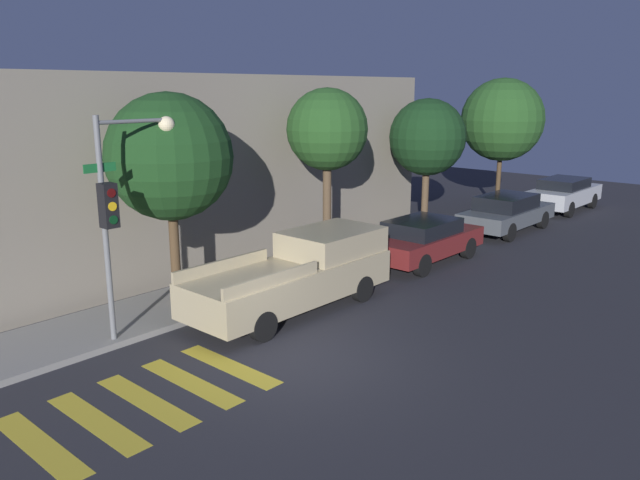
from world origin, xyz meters
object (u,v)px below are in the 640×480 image
tree_far_end (427,138)px  tree_behind_truck (502,120)px  traffic_light_pole (122,192)px  tree_midblock (327,131)px  tree_near_corner (170,157)px  pickup_truck (300,272)px  sedan_far_end (564,193)px  sedan_middle (507,212)px  sedan_near_corner (423,239)px

tree_far_end → tree_behind_truck: bearing=-0.0°
traffic_light_pole → tree_far_end: tree_far_end is taller
traffic_light_pole → tree_midblock: 7.74m
tree_near_corner → pickup_truck: bearing=-49.4°
sedan_far_end → tree_behind_truck: (-1.72, 2.34, 3.20)m
sedan_middle → tree_behind_truck: bearing=30.6°
sedan_middle → sedan_far_end: size_ratio=1.04×
tree_midblock → tree_near_corner: bearing=180.0°
tree_near_corner → tree_midblock: (5.68, 0.00, 0.35)m
traffic_light_pole → tree_far_end: bearing=4.6°
sedan_far_end → tree_near_corner: tree_near_corner is taller
pickup_truck → sedan_middle: 11.37m
tree_near_corner → tree_midblock: size_ratio=0.98×
sedan_far_end → tree_far_end: 8.56m
tree_far_end → tree_behind_truck: size_ratio=0.86×
tree_near_corner → sedan_middle: bearing=-9.9°
sedan_middle → sedan_far_end: 5.67m
pickup_truck → tree_behind_truck: (15.33, 2.34, 3.07)m
pickup_truck → tree_behind_truck: 15.80m
sedan_near_corner → tree_midblock: tree_midblock is taller
tree_far_end → tree_behind_truck: (6.03, -0.00, 0.42)m
pickup_truck → sedan_near_corner: pickup_truck is taller
tree_midblock → tree_behind_truck: (11.65, -0.00, -0.11)m
sedan_far_end → tree_far_end: bearing=163.2°
pickup_truck → tree_near_corner: (-2.00, 2.34, 2.83)m
sedan_near_corner → sedan_middle: 5.79m
tree_behind_truck → sedan_near_corner: bearing=-166.5°
sedan_near_corner → sedan_far_end: size_ratio=0.96×
tree_midblock → sedan_middle: bearing=-16.9°
sedan_middle → tree_far_end: tree_far_end is taller
tree_near_corner → traffic_light_pole: bearing=-151.1°
traffic_light_pole → tree_behind_truck: tree_behind_truck is taller
sedan_near_corner → tree_near_corner: 8.48m
tree_midblock → tree_far_end: bearing=0.0°
tree_midblock → tree_far_end: 5.64m
pickup_truck → sedan_near_corner: 5.59m
tree_near_corner → tree_far_end: tree_near_corner is taller
traffic_light_pole → sedan_far_end: bearing=-3.5°
traffic_light_pole → tree_near_corner: size_ratio=0.91×
sedan_near_corner → tree_far_end: (3.72, 2.34, 2.81)m
tree_behind_truck → tree_midblock: bearing=180.0°
sedan_middle → tree_behind_truck: size_ratio=0.81×
sedan_far_end → tree_midblock: 13.97m
traffic_light_pole → sedan_near_corner: traffic_light_pole is taller
sedan_far_end → tree_midblock: tree_midblock is taller
sedan_near_corner → tree_midblock: size_ratio=0.81×
tree_behind_truck → pickup_truck: bearing=-171.3°
pickup_truck → tree_behind_truck: size_ratio=0.97×
sedan_middle → tree_near_corner: 13.90m
pickup_truck → sedan_near_corner: size_ratio=1.29×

